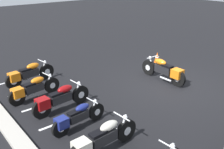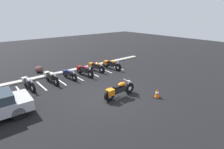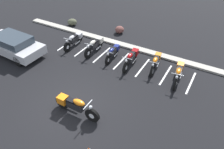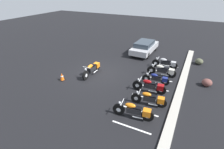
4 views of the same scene
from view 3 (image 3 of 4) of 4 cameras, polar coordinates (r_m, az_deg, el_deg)
ground at (r=10.82m, az=-10.43°, el=-8.27°), size 60.00×60.00×0.00m
motorcycle_orange_featured at (r=10.16m, az=-9.79°, el=-7.90°), size 2.40×0.67×0.94m
parked_bike_0 at (r=15.33m, az=-9.84°, el=8.95°), size 0.61×2.17×0.85m
parked_bike_1 at (r=14.51m, az=-4.46°, el=7.75°), size 0.64×2.27×0.89m
parked_bike_2 at (r=13.80m, az=0.27°, el=5.87°), size 0.56×1.96×0.77m
parked_bike_3 at (r=13.19m, az=5.08°, el=4.37°), size 0.63×2.26×0.89m
parked_bike_4 at (r=13.09m, az=11.33°, el=3.31°), size 0.66×2.12×0.84m
parked_bike_5 at (r=12.46m, az=16.97°, el=0.46°), size 0.69×2.25×0.89m
car_silver at (r=15.47m, az=-24.55°, el=7.17°), size 4.35×1.91×1.29m
concrete_curb at (r=15.10m, az=4.85°, el=7.20°), size 18.00×0.50×0.12m
landscape_rock_0 at (r=18.44m, az=-10.36°, el=13.31°), size 0.98×0.96×0.53m
landscape_rock_1 at (r=16.91m, az=1.97°, el=11.63°), size 0.76×0.78×0.54m
stall_line_0 at (r=15.85m, az=-11.60°, el=7.87°), size 0.10×2.10×0.00m
stall_line_1 at (r=15.04m, az=-7.33°, el=6.62°), size 0.10×2.10×0.00m
stall_line_2 at (r=14.32m, az=-2.64°, el=5.19°), size 0.10×2.10×0.00m
stall_line_3 at (r=13.72m, az=2.48°, el=3.59°), size 0.10×2.10×0.00m
stall_line_4 at (r=13.24m, az=8.00°, el=1.83°), size 0.10×2.10×0.00m
stall_line_5 at (r=12.92m, az=13.86°, el=-0.07°), size 0.10×2.10×0.00m
stall_line_6 at (r=12.74m, az=19.94°, el=-2.03°), size 0.10×2.10×0.00m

